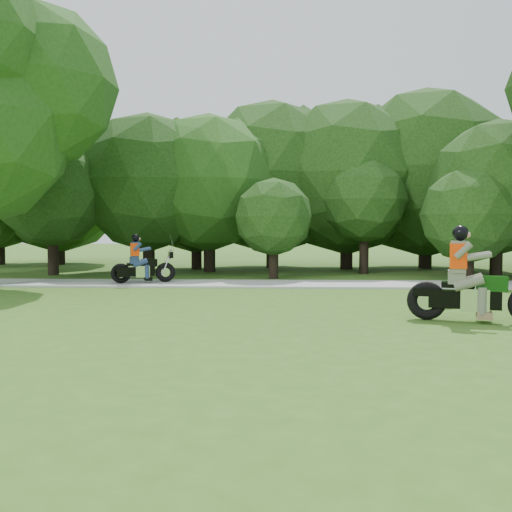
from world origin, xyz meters
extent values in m
plane|color=#36601B|center=(0.00, 0.00, 0.00)|extent=(100.00, 100.00, 0.00)
cube|color=#ABABA6|center=(0.00, 8.00, 0.03)|extent=(60.00, 2.20, 0.06)
cylinder|color=black|center=(5.33, 9.87, 0.59)|extent=(0.37, 0.37, 1.18)
sphere|color=#153510|center=(5.33, 9.87, 2.27)|extent=(3.35, 3.35, 3.35)
cylinder|color=black|center=(2.10, 12.43, 0.90)|extent=(0.37, 0.37, 1.79)
sphere|color=#153510|center=(2.10, 12.43, 2.89)|extent=(3.36, 3.36, 3.36)
cylinder|color=black|center=(-4.08, 13.04, 0.90)|extent=(0.48, 0.48, 1.80)
sphere|color=#234F16|center=(-4.08, 13.04, 3.63)|extent=(5.62, 5.62, 5.62)
cylinder|color=black|center=(-9.88, 11.31, 0.90)|extent=(0.41, 0.41, 1.80)
sphere|color=#153510|center=(-9.88, 11.31, 3.16)|extent=(4.17, 4.17, 4.17)
cylinder|color=black|center=(-4.83, 14.49, 0.78)|extent=(0.45, 0.45, 1.56)
sphere|color=#153510|center=(-4.83, 14.49, 3.17)|extent=(4.96, 4.96, 4.96)
cylinder|color=black|center=(-11.98, 17.18, 0.90)|extent=(0.56, 0.56, 1.80)
sphere|color=#153510|center=(-11.98, 17.18, 4.11)|extent=(7.11, 7.11, 7.11)
cylinder|color=black|center=(-1.42, 10.17, 0.64)|extent=(0.34, 0.34, 1.29)
sphere|color=#153510|center=(-1.42, 10.17, 2.19)|extent=(2.78, 2.78, 2.78)
cylinder|color=black|center=(-14.86, 17.00, 0.90)|extent=(0.50, 0.50, 1.80)
cylinder|color=black|center=(-1.55, 15.39, 0.90)|extent=(0.54, 0.54, 1.80)
sphere|color=#153510|center=(-1.55, 15.39, 4.03)|extent=(6.86, 6.86, 6.86)
cylinder|color=black|center=(1.69, 14.82, 0.90)|extent=(0.54, 0.54, 1.80)
sphere|color=#153510|center=(1.69, 14.82, 3.98)|extent=(6.72, 6.72, 6.72)
cylinder|color=black|center=(-6.51, 12.74, 0.90)|extent=(0.48, 0.48, 1.80)
sphere|color=#153510|center=(-6.51, 12.74, 3.62)|extent=(5.61, 5.61, 5.61)
cylinder|color=black|center=(6.69, 11.03, 0.84)|extent=(0.45, 0.45, 1.68)
sphere|color=#153510|center=(6.69, 11.03, 3.28)|extent=(4.94, 4.94, 4.94)
cylinder|color=black|center=(5.22, 15.40, 0.90)|extent=(0.57, 0.57, 1.80)
sphere|color=#153510|center=(5.22, 15.40, 4.21)|extent=(7.42, 7.42, 7.42)
sphere|color=#234F16|center=(-8.74, 7.30, 6.20)|extent=(5.12, 5.12, 5.12)
torus|color=black|center=(1.77, 1.35, 0.38)|extent=(0.80, 0.42, 0.77)
cube|color=black|center=(2.45, 1.16, 0.44)|extent=(1.36, 0.62, 0.35)
cube|color=silver|center=(2.63, 1.10, 0.44)|extent=(0.61, 0.50, 0.44)
cube|color=black|center=(2.92, 1.02, 0.77)|extent=(0.64, 0.47, 0.29)
cube|color=black|center=(2.31, 1.20, 0.72)|extent=(0.64, 0.49, 0.11)
cube|color=#5D604E|center=(2.31, 1.20, 0.88)|extent=(0.43, 0.49, 0.26)
cube|color=#5D604E|center=(2.33, 1.19, 1.27)|extent=(0.40, 0.52, 0.61)
cube|color=#FF3905|center=(2.33, 1.19, 1.29)|extent=(0.44, 0.57, 0.48)
sphere|color=black|center=(2.36, 1.18, 1.73)|extent=(0.31, 0.31, 0.31)
torus|color=black|center=(-6.21, 7.66, 0.38)|extent=(0.66, 0.38, 0.64)
torus|color=black|center=(-4.88, 8.12, 0.38)|extent=(0.66, 0.38, 0.64)
cube|color=black|center=(-5.70, 7.84, 0.42)|extent=(1.03, 0.54, 0.29)
cube|color=silver|center=(-5.57, 7.89, 0.42)|extent=(0.51, 0.43, 0.36)
cube|color=black|center=(-5.36, 7.96, 0.70)|extent=(0.54, 0.41, 0.24)
cube|color=black|center=(-5.81, 7.80, 0.66)|extent=(0.54, 0.43, 0.09)
cylinder|color=silver|center=(-4.85, 8.14, 0.70)|extent=(0.35, 0.16, 0.81)
cylinder|color=silver|center=(-4.70, 8.19, 1.09)|extent=(0.22, 0.56, 0.03)
cube|color=black|center=(-6.10, 7.49, 0.42)|extent=(0.40, 0.23, 0.31)
cube|color=black|center=(-6.23, 7.87, 0.42)|extent=(0.40, 0.23, 0.31)
cube|color=navy|center=(-5.81, 7.80, 0.79)|extent=(0.37, 0.42, 0.22)
cube|color=navy|center=(-5.79, 7.81, 1.11)|extent=(0.35, 0.44, 0.51)
cube|color=#FF3905|center=(-5.79, 7.81, 1.13)|extent=(0.39, 0.48, 0.40)
sphere|color=black|center=(-5.77, 7.82, 1.49)|extent=(0.25, 0.25, 0.25)
camera|label=1|loc=(-1.11, -10.08, 1.87)|focal=40.00mm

